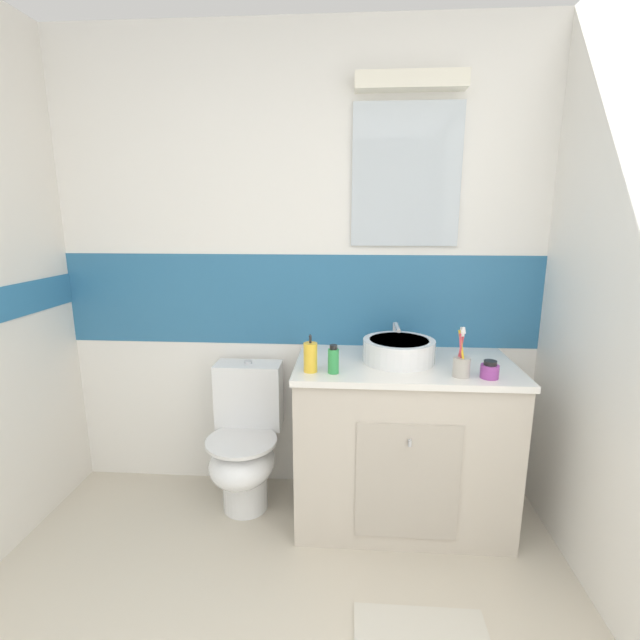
{
  "coord_description": "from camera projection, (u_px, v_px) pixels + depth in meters",
  "views": [
    {
      "loc": [
        0.29,
        -0.05,
        1.55
      ],
      "look_at": [
        0.15,
        1.97,
        1.09
      ],
      "focal_mm": 25.55,
      "sensor_mm": 36.0,
      "label": 1
    }
  ],
  "objects": [
    {
      "name": "vanity_cabinet",
      "position": [
        401.0,
        441.0,
        2.33
      ],
      "size": [
        1.07,
        0.6,
        0.85
      ],
      "color": "beige",
      "rests_on": "ground_plane"
    },
    {
      "name": "toilet",
      "position": [
        245.0,
        443.0,
        2.44
      ],
      "size": [
        0.37,
        0.5,
        0.78
      ],
      "color": "white",
      "rests_on": "ground_plane"
    },
    {
      "name": "sink_basin",
      "position": [
        399.0,
        350.0,
        2.24
      ],
      "size": [
        0.35,
        0.4,
        0.16
      ],
      "color": "white",
      "rests_on": "vanity_cabinet"
    },
    {
      "name": "hair_gel_jar",
      "position": [
        490.0,
        370.0,
        2.01
      ],
      "size": [
        0.08,
        0.08,
        0.08
      ],
      "color": "#993F99",
      "rests_on": "vanity_cabinet"
    },
    {
      "name": "toothbrush_cup",
      "position": [
        461.0,
        364.0,
        2.02
      ],
      "size": [
        0.08,
        0.08,
        0.23
      ],
      "color": "#B2ADA3",
      "rests_on": "vanity_cabinet"
    },
    {
      "name": "soap_dispenser",
      "position": [
        310.0,
        357.0,
        2.09
      ],
      "size": [
        0.06,
        0.06,
        0.18
      ],
      "color": "yellow",
      "rests_on": "vanity_cabinet"
    },
    {
      "name": "wall_back_tiled",
      "position": [
        301.0,
        270.0,
        2.51
      ],
      "size": [
        3.2,
        0.2,
        2.5
      ],
      "color": "white",
      "rests_on": "ground_plane"
    },
    {
      "name": "lotion_bottle_short",
      "position": [
        333.0,
        360.0,
        2.07
      ],
      "size": [
        0.05,
        0.05,
        0.13
      ],
      "color": "green",
      "rests_on": "vanity_cabinet"
    }
  ]
}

